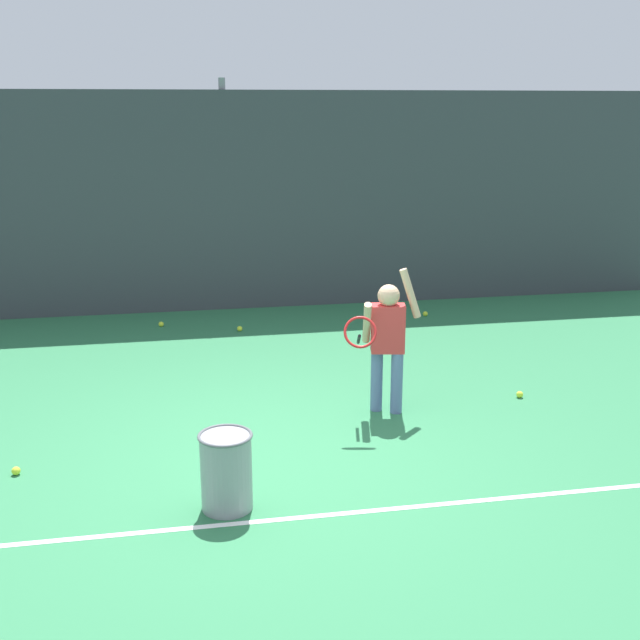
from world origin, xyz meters
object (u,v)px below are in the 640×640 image
object	(u,v)px
tennis_ball_5	(161,324)
tennis_ball_6	(16,471)
tennis_player	(387,337)
tennis_ball_1	(240,329)
ball_hopper	(226,470)
tennis_ball_3	(425,314)
tennis_ball_2	(520,394)

from	to	relation	value
tennis_ball_5	tennis_ball_6	xyz separation A→B (m)	(-1.04, -3.99, 0.00)
tennis_ball_5	tennis_ball_6	world-z (taller)	same
tennis_ball_5	tennis_ball_6	size ratio (longest dim) A/B	1.00
tennis_player	tennis_ball_1	distance (m)	3.17
tennis_ball_6	ball_hopper	bearing A→B (deg)	-26.97
tennis_ball_5	tennis_ball_1	bearing A→B (deg)	-21.74
tennis_ball_1	tennis_ball_5	size ratio (longest dim) A/B	1.00
tennis_ball_3	tennis_ball_6	world-z (taller)	same
tennis_player	tennis_ball_5	xyz separation A→B (m)	(-2.08, 3.28, -0.69)
tennis_player	tennis_ball_1	bearing A→B (deg)	121.52
tennis_ball_3	tennis_ball_5	world-z (taller)	same
tennis_player	tennis_ball_5	bearing A→B (deg)	132.98
tennis_ball_1	tennis_ball_2	bearing A→B (deg)	-48.21
tennis_ball_3	tennis_ball_5	bearing A→B (deg)	177.96
tennis_ball_6	tennis_ball_5	bearing A→B (deg)	75.34
ball_hopper	tennis_player	bearing A→B (deg)	44.18
tennis_ball_1	tennis_ball_5	bearing A→B (deg)	158.26
tennis_ball_2	tennis_ball_5	size ratio (longest dim) A/B	1.00
tennis_ball_1	tennis_ball_6	distance (m)	4.13
tennis_ball_2	tennis_ball_3	xyz separation A→B (m)	(0.03, 3.05, 0.00)
tennis_ball_2	tennis_ball_5	world-z (taller)	same
ball_hopper	tennis_ball_3	world-z (taller)	ball_hopper
tennis_ball_1	tennis_ball_3	distance (m)	2.53
tennis_ball_1	tennis_ball_6	xyz separation A→B (m)	(-2.02, -3.60, 0.00)
tennis_ball_5	tennis_ball_6	bearing A→B (deg)	-104.66
ball_hopper	tennis_ball_5	world-z (taller)	ball_hopper
tennis_ball_1	tennis_player	bearing A→B (deg)	-69.07
tennis_ball_1	tennis_ball_3	world-z (taller)	same
tennis_ball_1	tennis_ball_3	bearing A→B (deg)	6.01
ball_hopper	tennis_ball_6	world-z (taller)	ball_hopper
ball_hopper	tennis_ball_1	bearing A→B (deg)	84.14
tennis_ball_2	tennis_ball_3	world-z (taller)	same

